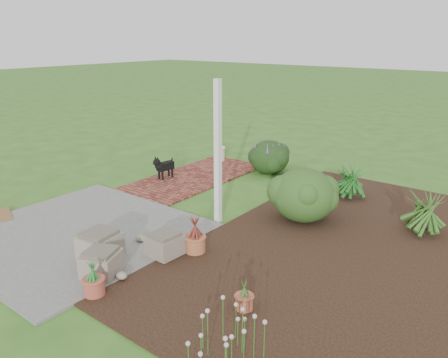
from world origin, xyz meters
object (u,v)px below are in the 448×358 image
Objects in this scene: stone_trough_near at (100,246)px; evergreen_shrub at (304,194)px; cream_ceramic_urn at (220,154)px; black_dog at (164,166)px.

stone_trough_near is 3.56m from evergreen_shrub.
evergreen_shrub reaches higher than cream_ceramic_urn.
stone_trough_near is at bearing -118.54° from evergreen_shrub.
evergreen_shrub is at bearing 3.93° from black_dog.
black_dog reaches higher than stone_trough_near.
cream_ceramic_urn is at bearing 93.86° from black_dog.
black_dog is at bearing -91.76° from cream_ceramic_urn.
evergreen_shrub is (3.60, -0.11, 0.16)m from black_dog.
evergreen_shrub reaches higher than stone_trough_near.
stone_trough_near is at bearing -53.69° from black_dog.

